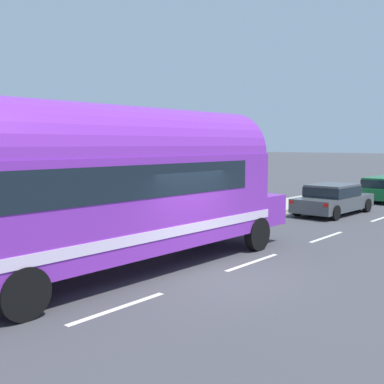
# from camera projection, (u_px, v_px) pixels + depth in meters

# --- Properties ---
(ground_plane) EXTENTS (300.00, 300.00, 0.00)m
(ground_plane) POSITION_uv_depth(u_px,v_px,m) (212.00, 276.00, 11.40)
(ground_plane) COLOR #424247
(lane_markings) EXTENTS (3.97, 80.00, 0.01)m
(lane_markings) POSITION_uv_depth(u_px,v_px,m) (332.00, 210.00, 22.81)
(lane_markings) COLOR silver
(lane_markings) RESTS_ON ground
(sidewalk_slab) EXTENTS (2.42, 90.00, 0.15)m
(sidewalk_slab) POSITION_uv_depth(u_px,v_px,m) (260.00, 210.00, 22.21)
(sidewalk_slab) COLOR #ADA89E
(sidewalk_slab) RESTS_ON ground
(painted_bus) EXTENTS (2.72, 12.09, 4.12)m
(painted_bus) POSITION_uv_depth(u_px,v_px,m) (106.00, 181.00, 11.18)
(painted_bus) COLOR purple
(painted_bus) RESTS_ON ground
(car_lead) EXTENTS (2.11, 4.76, 1.37)m
(car_lead) POSITION_uv_depth(u_px,v_px,m) (333.00, 198.00, 21.37)
(car_lead) COLOR #474C51
(car_lead) RESTS_ON ground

